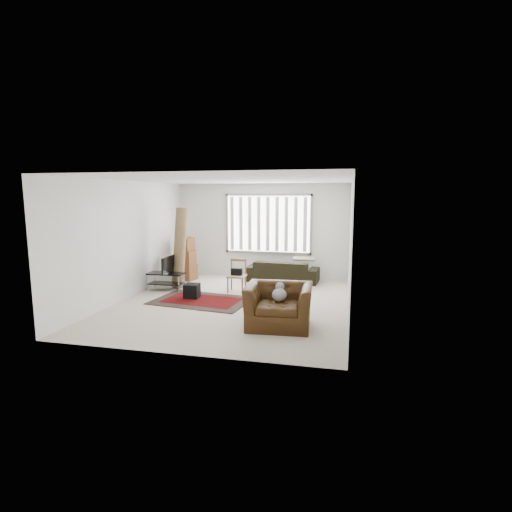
{
  "coord_description": "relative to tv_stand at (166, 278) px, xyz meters",
  "views": [
    {
      "loc": [
        2.43,
        -8.3,
        2.37
      ],
      "look_at": [
        0.5,
        0.12,
        1.05
      ],
      "focal_mm": 28.0,
      "sensor_mm": 36.0,
      "label": 1
    }
  ],
  "objects": [
    {
      "name": "white_flatpack",
      "position": [
        -0.18,
        0.66,
        0.06
      ],
      "size": [
        0.62,
        0.31,
        0.76
      ],
      "primitive_type": "cube",
      "rotation": [
        -0.23,
        0.0,
        0.08
      ],
      "color": "silver",
      "rests_on": "ground"
    },
    {
      "name": "sofa",
      "position": [
        2.67,
        1.73,
        0.05
      ],
      "size": [
        2.01,
        0.97,
        0.76
      ],
      "primitive_type": "imported",
      "rotation": [
        0.0,
        0.0,
        3.08
      ],
      "color": "black",
      "rests_on": "ground"
    },
    {
      "name": "tv",
      "position": [
        -0.0,
        0.0,
        0.34
      ],
      "size": [
        0.09,
        0.73,
        0.42
      ],
      "primitive_type": "imported",
      "rotation": [
        0.0,
        0.0,
        1.57
      ],
      "color": "black",
      "rests_on": "tv_stand"
    },
    {
      "name": "room",
      "position": [
        1.98,
        -0.21,
        1.43
      ],
      "size": [
        6.0,
        6.02,
        2.71
      ],
      "color": "beige",
      "rests_on": "ground"
    },
    {
      "name": "moving_boxes",
      "position": [
        -0.01,
        1.32,
        0.23
      ],
      "size": [
        0.56,
        0.53,
        1.19
      ],
      "color": "brown",
      "rests_on": "ground"
    },
    {
      "name": "subwoofer",
      "position": [
        0.92,
        -0.59,
        -0.14
      ],
      "size": [
        0.35,
        0.35,
        0.33
      ],
      "primitive_type": "cube",
      "rotation": [
        0.0,
        0.0,
        0.07
      ],
      "color": "black",
      "rests_on": "persian_rug"
    },
    {
      "name": "tv_stand",
      "position": [
        0.0,
        0.0,
        0.0
      ],
      "size": [
        0.9,
        0.41,
        0.45
      ],
      "color": "black",
      "rests_on": "ground"
    },
    {
      "name": "side_chair",
      "position": [
        1.76,
        0.27,
        0.12
      ],
      "size": [
        0.44,
        0.44,
        0.8
      ],
      "rotation": [
        0.0,
        0.0,
        0.04
      ],
      "color": "tan",
      "rests_on": "ground"
    },
    {
      "name": "armchair",
      "position": [
        3.21,
        -2.09,
        0.12
      ],
      "size": [
        1.25,
        1.11,
        0.88
      ],
      "rotation": [
        0.0,
        0.0,
        0.07
      ],
      "color": "#38200B",
      "rests_on": "ground"
    },
    {
      "name": "rolled_rug",
      "position": [
        0.17,
        0.49,
        0.7
      ],
      "size": [
        0.4,
        0.66,
        2.06
      ],
      "primitive_type": "cylinder",
      "rotation": [
        -0.16,
        0.0,
        -0.15
      ],
      "color": "brown",
      "rests_on": "ground"
    },
    {
      "name": "persian_rug",
      "position": [
        1.22,
        -0.75,
        -0.32
      ],
      "size": [
        2.3,
        1.68,
        0.02
      ],
      "color": "black",
      "rests_on": "ground"
    }
  ]
}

